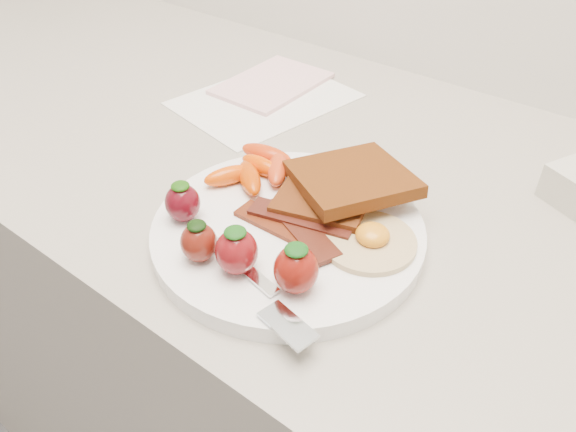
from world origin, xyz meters
The scene contains 11 objects.
counter centered at (0.00, 1.70, 0.45)m, with size 2.00×0.60×0.90m, color gray.
plate centered at (-0.02, 1.57, 0.91)m, with size 0.27×0.27×0.02m, color white.
toast_lower centered at (-0.01, 1.62, 0.93)m, with size 0.09×0.09×0.01m, color #321103.
toast_upper centered at (0.00, 1.64, 0.94)m, with size 0.11×0.11×0.01m, color #3A2108.
fried_egg centered at (0.06, 1.59, 0.92)m, with size 0.12×0.12×0.02m.
bacon_strips centered at (-0.01, 1.56, 0.92)m, with size 0.12×0.07×0.01m.
baby_carrots centered at (-0.10, 1.61, 0.93)m, with size 0.09×0.10×0.02m.
strawberries centered at (-0.02, 1.49, 0.94)m, with size 0.18×0.07×0.05m.
fork centered at (0.01, 1.48, 0.92)m, with size 0.18×0.07×0.00m.
paper_sheet centered at (-0.23, 1.79, 0.90)m, with size 0.18×0.24×0.00m, color white.
notepad centered at (-0.25, 1.83, 0.91)m, with size 0.11×0.17×0.01m, color beige.
Camera 1 is at (0.25, 1.23, 1.27)m, focal length 35.00 mm.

